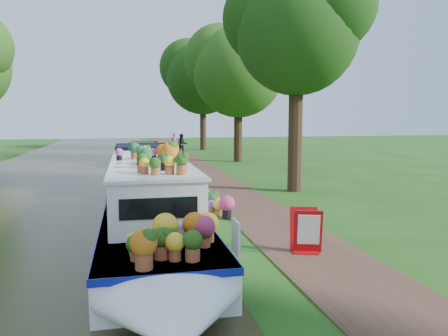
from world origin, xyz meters
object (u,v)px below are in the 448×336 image
plant_boat (150,201)px  sandwich_board (306,233)px  pedestrian_pink (174,143)px  second_boat (142,155)px  pedestrian_dark (182,144)px

plant_boat → sandwich_board: size_ratio=13.83×
sandwich_board → pedestrian_pink: 26.70m
plant_boat → pedestrian_pink: bearing=82.5°
second_boat → pedestrian_dark: bearing=71.3°
pedestrian_pink → pedestrian_dark: size_ratio=1.01×
plant_boat → pedestrian_dark: (3.65, 22.90, 0.01)m
pedestrian_dark → second_boat: bearing=-115.0°
pedestrian_dark → pedestrian_pink: bearing=112.8°
pedestrian_pink → pedestrian_dark: pedestrian_pink is taller
pedestrian_dark → plant_boat: bearing=-95.1°
pedestrian_pink → pedestrian_dark: bearing=-55.9°
second_boat → pedestrian_pink: pedestrian_pink is taller
plant_boat → sandwich_board: (3.26, -2.47, -0.38)m
pedestrian_pink → pedestrian_dark: 1.41m
second_boat → sandwich_board: 19.63m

